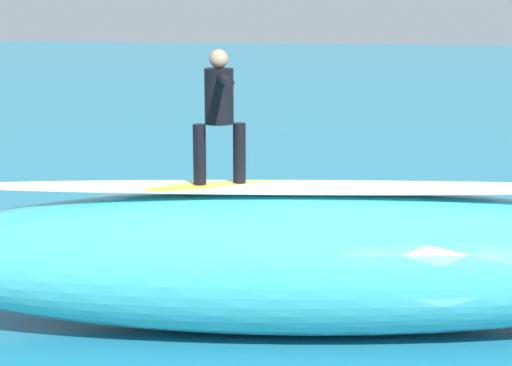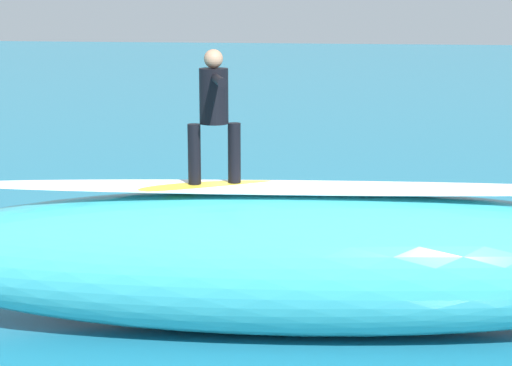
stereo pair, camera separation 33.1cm
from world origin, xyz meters
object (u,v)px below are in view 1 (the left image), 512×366
object	(u,v)px
surfboard_riding	(220,187)
surfboard_paddling	(281,229)
surfer_riding	(219,106)
surfer_paddling	(284,220)

from	to	relation	value
surfboard_riding	surfboard_paddling	bearing A→B (deg)	-112.32
surfboard_paddling	surfer_riding	bearing A→B (deg)	146.53
surfer_paddling	surfboard_riding	bearing A→B (deg)	145.61
surfer_paddling	surfboard_paddling	bearing A→B (deg)	0.00
surfer_riding	surfer_paddling	distance (m)	4.99
surfboard_riding	surfer_riding	world-z (taller)	surfer_riding
surfer_riding	surfboard_paddling	bearing A→B (deg)	-112.32
surfboard_riding	surfer_paddling	world-z (taller)	surfboard_riding
surfer_riding	surfer_paddling	size ratio (longest dim) A/B	1.01
surfer_paddling	surfer_riding	bearing A→B (deg)	145.61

